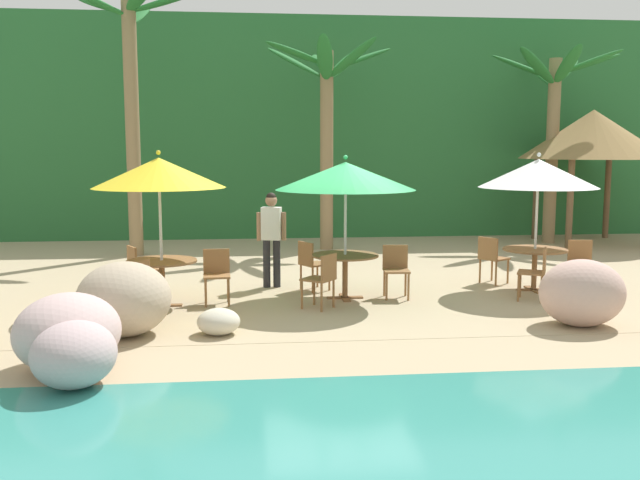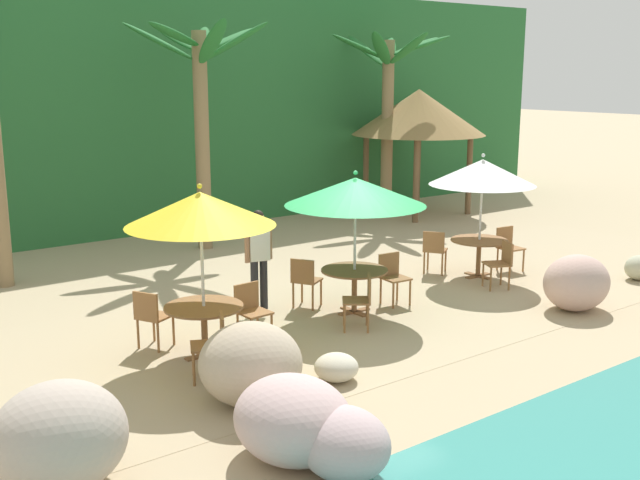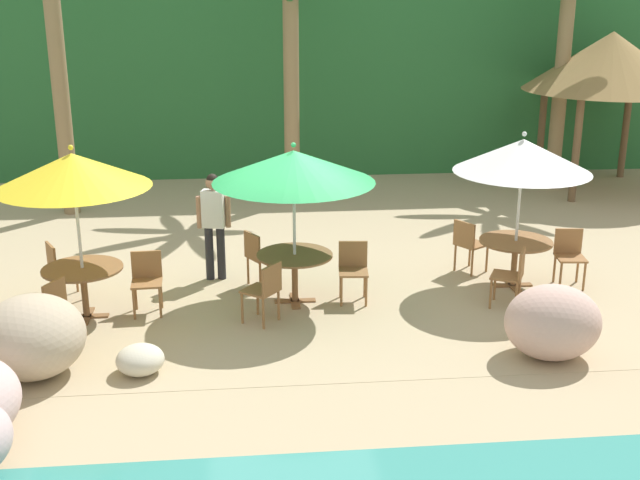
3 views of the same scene
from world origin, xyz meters
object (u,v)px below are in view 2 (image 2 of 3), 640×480
at_px(umbrella_green, 355,192).
at_px(dining_table_green, 354,277).
at_px(chair_white_inland, 434,249).
at_px(chair_yellow_left, 214,342).
at_px(palm_tree_second, 200,91).
at_px(chair_green_inland, 305,279).
at_px(dining_table_white, 479,246).
at_px(chair_white_left, 501,261).
at_px(chair_yellow_inland, 151,315).
at_px(palapa_hut, 419,113).
at_px(waiter_in_white, 259,253).
at_px(chair_white_seaward, 508,245).
at_px(dining_table_yellow, 204,314).
at_px(chair_yellow_seaward, 251,308).
at_px(chair_green_left, 362,298).
at_px(umbrella_white, 482,172).
at_px(umbrella_yellow, 200,209).
at_px(chair_green_seaward, 392,274).
at_px(palm_tree_third, 389,89).

bearing_deg(umbrella_green, dining_table_green, 173.66).
distance_m(dining_table_green, chair_white_inland, 3.00).
bearing_deg(chair_yellow_left, palm_tree_second, 62.28).
relative_size(chair_green_inland, dining_table_white, 0.79).
bearing_deg(dining_table_green, chair_white_left, -9.11).
bearing_deg(chair_yellow_inland, dining_table_green, -7.29).
distance_m(palapa_hut, waiter_in_white, 9.95).
height_order(chair_white_seaward, chair_white_left, same).
height_order(umbrella_green, dining_table_white, umbrella_green).
height_order(dining_table_yellow, waiter_in_white, waiter_in_white).
bearing_deg(chair_yellow_left, chair_white_seaward, 10.52).
bearing_deg(palapa_hut, dining_table_yellow, -148.16).
bearing_deg(dining_table_yellow, waiter_in_white, 37.47).
height_order(chair_yellow_seaward, palapa_hut, palapa_hut).
xyz_separation_m(palapa_hut, waiter_in_white, (-8.43, -4.97, -1.81)).
bearing_deg(chair_white_left, chair_green_left, -176.21).
relative_size(dining_table_green, umbrella_white, 0.46).
bearing_deg(umbrella_green, chair_yellow_seaward, -175.95).
distance_m(chair_yellow_left, umbrella_green, 3.73).
bearing_deg(waiter_in_white, dining_table_yellow, -142.53).
bearing_deg(palapa_hut, umbrella_yellow, -148.16).
bearing_deg(umbrella_green, chair_green_left, -121.63).
distance_m(dining_table_yellow, chair_green_inland, 2.62).
height_order(umbrella_yellow, waiter_in_white, umbrella_yellow).
height_order(dining_table_green, chair_green_left, chair_green_left).
xyz_separation_m(chair_yellow_seaward, umbrella_green, (2.09, 0.15, 1.51)).
xyz_separation_m(chair_green_left, waiter_in_white, (-0.72, 1.80, 0.47)).
xyz_separation_m(dining_table_yellow, chair_green_seaward, (3.79, 0.29, -0.10)).
height_order(chair_yellow_seaward, chair_yellow_inland, same).
relative_size(chair_yellow_left, dining_table_green, 0.79).
bearing_deg(chair_green_seaward, chair_yellow_inland, 174.33).
bearing_deg(palapa_hut, chair_white_seaward, -117.74).
bearing_deg(chair_green_seaward, palapa_hut, 43.31).
height_order(umbrella_yellow, dining_table_green, umbrella_yellow).
distance_m(chair_yellow_left, chair_green_inland, 3.25).
bearing_deg(palm_tree_second, chair_yellow_seaward, -112.55).
bearing_deg(umbrella_white, chair_yellow_left, -168.11).
relative_size(umbrella_white, palm_tree_third, 0.49).
height_order(chair_green_inland, chair_white_left, same).
xyz_separation_m(umbrella_green, palapa_hut, (7.25, 6.05, 0.77)).
height_order(chair_green_seaward, chair_white_seaward, same).
height_order(dining_table_white, palapa_hut, palapa_hut).
bearing_deg(palm_tree_second, dining_table_yellow, -118.66).
xyz_separation_m(chair_yellow_left, umbrella_green, (3.23, 1.08, 1.51)).
xyz_separation_m(chair_green_inland, chair_white_left, (3.59, -1.18, 0.00)).
bearing_deg(waiter_in_white, umbrella_yellow, -142.53).
bearing_deg(umbrella_yellow, umbrella_green, 5.48).
bearing_deg(palm_tree_third, umbrella_white, -116.26).
xyz_separation_m(chair_yellow_left, palm_tree_third, (9.52, 7.28, 2.94)).
bearing_deg(chair_white_seaward, chair_yellow_left, -169.48).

